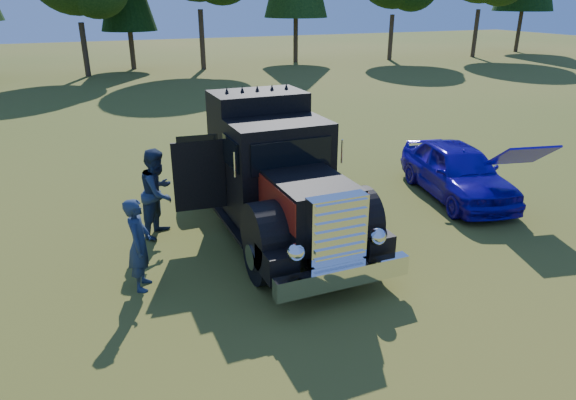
{
  "coord_description": "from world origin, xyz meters",
  "views": [
    {
      "loc": [
        -5.15,
        -7.93,
        4.96
      ],
      "look_at": [
        -1.45,
        0.92,
        1.15
      ],
      "focal_mm": 32.0,
      "sensor_mm": 36.0,
      "label": 1
    }
  ],
  "objects_px": {
    "hotrod_coupe": "(458,171)",
    "spectator_far": "(158,192)",
    "spectator_near": "(139,244)",
    "diamond_t_truck": "(272,177)"
  },
  "relations": [
    {
      "from": "hotrod_coupe",
      "to": "spectator_far",
      "type": "bearing_deg",
      "value": 174.86
    },
    {
      "from": "diamond_t_truck",
      "to": "spectator_far",
      "type": "bearing_deg",
      "value": 162.12
    },
    {
      "from": "diamond_t_truck",
      "to": "hotrod_coupe",
      "type": "bearing_deg",
      "value": 0.88
    },
    {
      "from": "hotrod_coupe",
      "to": "spectator_far",
      "type": "distance_m",
      "value": 7.64
    },
    {
      "from": "hotrod_coupe",
      "to": "spectator_far",
      "type": "height_order",
      "value": "spectator_far"
    },
    {
      "from": "hotrod_coupe",
      "to": "spectator_far",
      "type": "xyz_separation_m",
      "value": [
        -7.61,
        0.68,
        0.26
      ]
    },
    {
      "from": "hotrod_coupe",
      "to": "spectator_near",
      "type": "xyz_separation_m",
      "value": [
        -8.32,
        -1.5,
        0.15
      ]
    },
    {
      "from": "hotrod_coupe",
      "to": "spectator_near",
      "type": "distance_m",
      "value": 8.46
    },
    {
      "from": "hotrod_coupe",
      "to": "spectator_near",
      "type": "bearing_deg",
      "value": -169.77
    },
    {
      "from": "diamond_t_truck",
      "to": "hotrod_coupe",
      "type": "distance_m",
      "value": 5.27
    }
  ]
}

